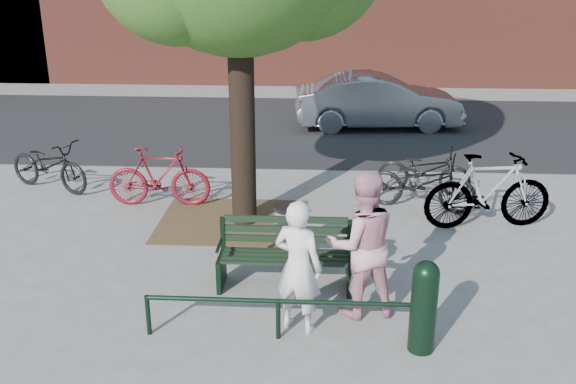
# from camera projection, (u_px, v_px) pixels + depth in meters

# --- Properties ---
(ground) EXTENTS (90.00, 90.00, 0.00)m
(ground) POSITION_uv_depth(u_px,v_px,m) (285.00, 287.00, 8.49)
(ground) COLOR gray
(ground) RESTS_ON ground
(dirt_pit) EXTENTS (2.40, 2.00, 0.02)m
(dirt_pit) POSITION_uv_depth(u_px,v_px,m) (233.00, 221.00, 10.60)
(dirt_pit) COLOR brown
(dirt_pit) RESTS_ON ground
(road) EXTENTS (40.00, 7.00, 0.01)m
(road) POSITION_uv_depth(u_px,v_px,m) (305.00, 127.00, 16.45)
(road) COLOR black
(road) RESTS_ON ground
(park_bench) EXTENTS (1.74, 0.54, 0.97)m
(park_bench) POSITION_uv_depth(u_px,v_px,m) (285.00, 252.00, 8.40)
(park_bench) COLOR black
(park_bench) RESTS_ON ground
(guard_railing) EXTENTS (3.06, 0.06, 0.51)m
(guard_railing) POSITION_uv_depth(u_px,v_px,m) (278.00, 307.00, 7.23)
(guard_railing) COLOR black
(guard_railing) RESTS_ON ground
(person_left) EXTENTS (0.69, 0.59, 1.61)m
(person_left) POSITION_uv_depth(u_px,v_px,m) (298.00, 266.00, 7.30)
(person_left) COLOR silver
(person_left) RESTS_ON ground
(person_right) EXTENTS (1.02, 0.88, 1.83)m
(person_right) POSITION_uv_depth(u_px,v_px,m) (362.00, 244.00, 7.59)
(person_right) COLOR #CB8B98
(person_right) RESTS_ON ground
(bollard) EXTENTS (0.29, 0.29, 1.09)m
(bollard) POSITION_uv_depth(u_px,v_px,m) (424.00, 303.00, 6.96)
(bollard) COLOR black
(bollard) RESTS_ON ground
(litter_bin) EXTENTS (0.41, 0.41, 0.85)m
(litter_bin) POSITION_uv_depth(u_px,v_px,m) (288.00, 233.00, 9.10)
(litter_bin) COLOR gray
(litter_bin) RESTS_ON ground
(bicycle_a) EXTENTS (1.94, 1.33, 0.97)m
(bicycle_a) POSITION_uv_depth(u_px,v_px,m) (49.00, 165.00, 11.91)
(bicycle_a) COLOR black
(bicycle_a) RESTS_ON ground
(bicycle_b) EXTENTS (1.79, 0.54, 1.07)m
(bicycle_b) POSITION_uv_depth(u_px,v_px,m) (159.00, 177.00, 11.11)
(bicycle_b) COLOR maroon
(bicycle_b) RESTS_ON ground
(bicycle_c) EXTENTS (1.97, 1.14, 0.98)m
(bicycle_c) POSITION_uv_depth(u_px,v_px,m) (421.00, 182.00, 10.97)
(bicycle_c) COLOR black
(bicycle_c) RESTS_ON ground
(bicycle_d) EXTENTS (2.13, 0.88, 1.24)m
(bicycle_d) POSITION_uv_depth(u_px,v_px,m) (488.00, 191.00, 10.17)
(bicycle_d) COLOR gray
(bicycle_d) RESTS_ON ground
(bicycle_e) EXTENTS (1.78, 0.96, 0.89)m
(bicycle_e) POSITION_uv_depth(u_px,v_px,m) (424.00, 170.00, 11.74)
(bicycle_e) COLOR black
(bicycle_e) RESTS_ON ground
(parked_car) EXTENTS (4.27, 1.81, 1.37)m
(parked_car) POSITION_uv_depth(u_px,v_px,m) (378.00, 101.00, 16.18)
(parked_car) COLOR slate
(parked_car) RESTS_ON ground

